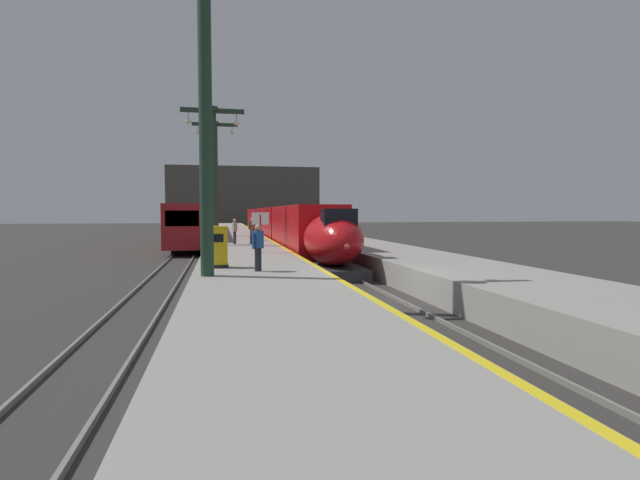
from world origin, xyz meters
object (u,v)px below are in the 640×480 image
station_column_mid (213,162)px  ticket_machine_yellow (218,248)px  regional_train_adjacent (196,222)px  passenger_mid_platform (252,227)px  highspeed_train_main (278,224)px  departure_info_board (260,224)px  passenger_near_edge (235,229)px  station_column_far (215,168)px  passenger_far_waiting (258,244)px  station_column_near (205,91)px  rolling_suitcase (253,239)px

station_column_mid → ticket_machine_yellow: bearing=-88.5°
regional_train_adjacent → passenger_mid_platform: (4.95, -16.07, -0.09)m
highspeed_train_main → departure_info_board: 22.41m
highspeed_train_main → passenger_near_edge: 15.56m
passenger_near_edge → ticket_machine_yellow: bearing=-94.0°
station_column_far → passenger_mid_platform: (2.75, -7.95, -5.07)m
station_column_far → passenger_mid_platform: station_column_far is taller
passenger_near_edge → passenger_far_waiting: 15.52m
passenger_near_edge → ticket_machine_yellow: (-0.99, -14.02, -0.25)m
highspeed_train_main → regional_train_adjacent: (-8.10, 5.30, 0.17)m
station_column_near → station_column_mid: (-0.00, 15.71, -0.78)m
passenger_near_edge → regional_train_adjacent: bearing=99.9°
station_column_near → departure_info_board: bearing=74.9°
passenger_near_edge → passenger_mid_platform: same height
highspeed_train_main → rolling_suitcase: highspeed_train_main is taller
passenger_near_edge → passenger_mid_platform: bearing=71.1°
highspeed_train_main → station_column_near: (-5.90, -31.38, 5.21)m
station_column_far → departure_info_board: 20.02m
departure_info_board → passenger_far_waiting: bearing=-95.0°
regional_train_adjacent → highspeed_train_main: bearing=-33.2°
station_column_near → station_column_mid: 15.73m
highspeed_train_main → ticket_machine_yellow: highspeed_train_main is taller
regional_train_adjacent → passenger_far_waiting: 35.91m
passenger_mid_platform → ticket_machine_yellow: bearing=-97.5°
rolling_suitcase → departure_info_board: (-0.05, -7.17, 1.20)m
station_column_mid → passenger_far_waiting: size_ratio=5.24×
regional_train_adjacent → station_column_near: station_column_near is taller
station_column_far → passenger_mid_platform: bearing=-71.0°
highspeed_train_main → station_column_far: size_ratio=5.48×
rolling_suitcase → ticket_machine_yellow: (-2.20, -13.92, 0.44)m
ticket_machine_yellow → highspeed_train_main: bearing=79.1°
passenger_mid_platform → regional_train_adjacent: bearing=107.1°
highspeed_train_main → passenger_mid_platform: bearing=-106.3°
passenger_mid_platform → departure_info_board: size_ratio=0.80×
regional_train_adjacent → station_column_far: station_column_far is taller
highspeed_train_main → ticket_machine_yellow: size_ratio=34.89×
station_column_mid → passenger_mid_platform: 7.11m
station_column_near → rolling_suitcase: bearing=81.2°
passenger_near_edge → rolling_suitcase: bearing=-4.8°
ticket_machine_yellow → passenger_near_edge: bearing=86.0°
station_column_mid → highspeed_train_main: bearing=69.4°
passenger_near_edge → passenger_mid_platform: size_ratio=1.00×
ticket_machine_yellow → departure_info_board: departure_info_board is taller
passenger_mid_platform → ticket_machine_yellow: passenger_mid_platform is taller
passenger_far_waiting → ticket_machine_yellow: (-1.42, 1.49, -0.25)m
rolling_suitcase → station_column_mid: bearing=-164.8°
regional_train_adjacent → rolling_suitcase: (4.75, -20.28, -0.77)m
regional_train_adjacent → rolling_suitcase: size_ratio=37.27×
departure_info_board → ticket_machine_yellow: bearing=-107.6°
passenger_near_edge → passenger_mid_platform: 4.35m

